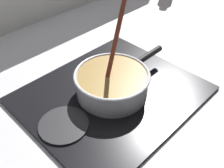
{
  "coord_description": "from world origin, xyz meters",
  "views": [
    {
      "loc": [
        -0.38,
        -0.3,
        0.59
      ],
      "look_at": [
        0.07,
        0.15,
        0.05
      ],
      "focal_mm": 41.44,
      "sensor_mm": 36.0,
      "label": 1
    }
  ],
  "objects": [
    {
      "name": "ground",
      "position": [
        0.0,
        0.0,
        -0.02
      ],
      "size": [
        2.4,
        1.6,
        0.04
      ],
      "primitive_type": "cube",
      "color": "#B7B7BC"
    },
    {
      "name": "hob_plate",
      "position": [
        0.07,
        0.15,
        0.01
      ],
      "size": [
        0.56,
        0.48,
        0.01
      ],
      "primitive_type": "cube",
      "color": "black",
      "rests_on": "ground"
    },
    {
      "name": "burner_ring",
      "position": [
        0.07,
        0.15,
        0.02
      ],
      "size": [
        0.18,
        0.18,
        0.01
      ],
      "primitive_type": "torus",
      "color": "#592D0C",
      "rests_on": "hob_plate"
    },
    {
      "name": "spare_burner",
      "position": [
        -0.13,
        0.15,
        0.01
      ],
      "size": [
        0.15,
        0.15,
        0.01
      ],
      "primitive_type": "cylinder",
      "color": "#262628",
      "rests_on": "hob_plate"
    },
    {
      "name": "cooking_pan",
      "position": [
        0.07,
        0.15,
        0.06
      ],
      "size": [
        0.37,
        0.24,
        0.29
      ],
      "color": "silver",
      "rests_on": "hob_plate"
    }
  ]
}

